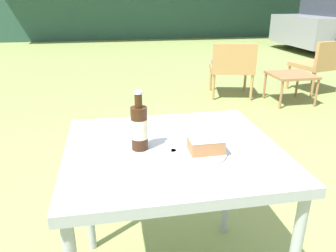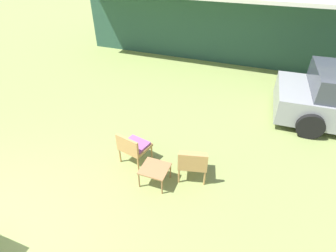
{
  "view_description": "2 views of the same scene",
  "coord_description": "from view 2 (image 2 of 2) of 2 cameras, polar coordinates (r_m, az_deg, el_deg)",
  "views": [
    {
      "loc": [
        -0.23,
        -1.15,
        1.3
      ],
      "look_at": [
        0.0,
        0.1,
        0.79
      ],
      "focal_mm": 35.0,
      "sensor_mm": 36.0,
      "label": 1
    },
    {
      "loc": [
        3.57,
        -0.71,
        3.87
      ],
      "look_at": [
        2.04,
        3.26,
        0.9
      ],
      "focal_mm": 28.0,
      "sensor_mm": 36.0,
      "label": 2
    }
  ],
  "objects": [
    {
      "name": "garden_side_table",
      "position": [
        5.06,
        -2.89,
        -9.46
      ],
      "size": [
        0.52,
        0.49,
        0.37
      ],
      "color": "#996B42",
      "rests_on": "ground_plane"
    },
    {
      "name": "wicker_chair_plain",
      "position": [
        5.1,
        5.39,
        -7.78
      ],
      "size": [
        0.66,
        0.63,
        0.73
      ],
      "rotation": [
        0.0,
        0.0,
        3.39
      ],
      "color": "#B2844C",
      "rests_on": "ground_plane"
    },
    {
      "name": "wicker_chair_cushioned",
      "position": [
        5.48,
        -7.53,
        -4.32
      ],
      "size": [
        0.65,
        0.62,
        0.73
      ],
      "rotation": [
        0.0,
        0.0,
        2.92
      ],
      "color": "#B2844C",
      "rests_on": "ground_plane"
    },
    {
      "name": "cabin_building",
      "position": [
        12.58,
        10.63,
        23.57
      ],
      "size": [
        9.89,
        5.53,
        2.99
      ],
      "color": "#284C3D",
      "rests_on": "ground_plane"
    }
  ]
}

